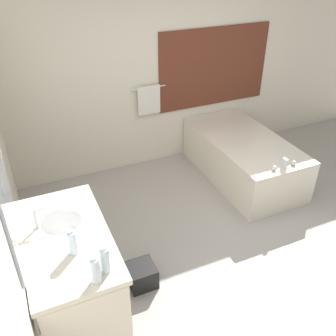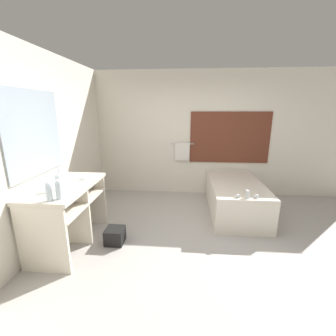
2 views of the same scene
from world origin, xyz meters
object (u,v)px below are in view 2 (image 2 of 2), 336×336
water_bottle_2 (58,183)px  waste_bin (115,236)px  water_bottle_1 (49,192)px  water_bottle_3 (59,190)px  bathtub (235,195)px

water_bottle_2 → waste_bin: water_bottle_2 is taller
water_bottle_1 → water_bottle_3: 0.10m
water_bottle_2 → water_bottle_3: size_ratio=0.94×
bathtub → water_bottle_3: 3.04m
waste_bin → water_bottle_3: bearing=-129.2°
bathtub → water_bottle_1: size_ratio=7.96×
water_bottle_3 → waste_bin: water_bottle_3 is taller
water_bottle_1 → water_bottle_2: bearing=104.4°
water_bottle_2 → bathtub: bearing=30.4°
bathtub → water_bottle_1: bearing=-143.4°
bathtub → waste_bin: bathtub is taller
water_bottle_2 → waste_bin: size_ratio=0.83×
bathtub → water_bottle_2: (-2.54, -1.49, 0.67)m
water_bottle_1 → water_bottle_3: size_ratio=0.98×
water_bottle_3 → water_bottle_1: bearing=-143.9°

